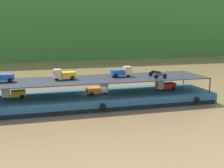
{
  "coord_description": "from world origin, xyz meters",
  "views": [
    {
      "loc": [
        -9.0,
        -38.8,
        10.12
      ],
      "look_at": [
        2.31,
        0.0,
        2.7
      ],
      "focal_mm": 50.07,
      "sensor_mm": 36.0,
      "label": 1
    }
  ],
  "objects_px": {
    "mini_truck_upper_stern": "(2,77)",
    "mini_truck_upper_mid": "(64,74)",
    "mini_truck_lower_stern": "(13,93)",
    "mini_truck_upper_fore": "(121,72)",
    "motorcycle_upper_centre": "(155,73)",
    "cargo_barge": "(95,100)",
    "mini_truck_lower_mid": "(165,85)",
    "mini_truck_lower_aft": "(97,89)",
    "motorcycle_upper_port": "(160,75)"
  },
  "relations": [
    {
      "from": "mini_truck_upper_stern",
      "to": "mini_truck_upper_mid",
      "type": "distance_m",
      "value": 7.49
    },
    {
      "from": "mini_truck_lower_stern",
      "to": "mini_truck_upper_fore",
      "type": "distance_m",
      "value": 14.1
    },
    {
      "from": "mini_truck_upper_fore",
      "to": "motorcycle_upper_centre",
      "type": "bearing_deg",
      "value": -7.43
    },
    {
      "from": "mini_truck_lower_stern",
      "to": "motorcycle_upper_centre",
      "type": "height_order",
      "value": "motorcycle_upper_centre"
    },
    {
      "from": "cargo_barge",
      "to": "motorcycle_upper_centre",
      "type": "relative_size",
      "value": 16.47
    },
    {
      "from": "mini_truck_lower_mid",
      "to": "cargo_barge",
      "type": "bearing_deg",
      "value": 178.62
    },
    {
      "from": "cargo_barge",
      "to": "mini_truck_lower_stern",
      "type": "bearing_deg",
      "value": 179.53
    },
    {
      "from": "mini_truck_lower_aft",
      "to": "mini_truck_upper_fore",
      "type": "height_order",
      "value": "mini_truck_upper_fore"
    },
    {
      "from": "cargo_barge",
      "to": "mini_truck_upper_stern",
      "type": "height_order",
      "value": "mini_truck_upper_stern"
    },
    {
      "from": "mini_truck_upper_stern",
      "to": "mini_truck_upper_mid",
      "type": "height_order",
      "value": "same"
    },
    {
      "from": "mini_truck_upper_mid",
      "to": "mini_truck_upper_fore",
      "type": "height_order",
      "value": "same"
    },
    {
      "from": "mini_truck_lower_mid",
      "to": "mini_truck_upper_stern",
      "type": "bearing_deg",
      "value": 177.57
    },
    {
      "from": "mini_truck_lower_aft",
      "to": "mini_truck_lower_mid",
      "type": "distance_m",
      "value": 9.68
    },
    {
      "from": "mini_truck_upper_fore",
      "to": "motorcycle_upper_port",
      "type": "bearing_deg",
      "value": -31.86
    },
    {
      "from": "mini_truck_lower_mid",
      "to": "mini_truck_lower_aft",
      "type": "bearing_deg",
      "value": -178.5
    },
    {
      "from": "motorcycle_upper_port",
      "to": "motorcycle_upper_centre",
      "type": "distance_m",
      "value": 2.16
    },
    {
      "from": "mini_truck_lower_mid",
      "to": "mini_truck_upper_fore",
      "type": "height_order",
      "value": "mini_truck_upper_fore"
    },
    {
      "from": "cargo_barge",
      "to": "mini_truck_lower_stern",
      "type": "relative_size",
      "value": 11.33
    },
    {
      "from": "mini_truck_lower_stern",
      "to": "mini_truck_upper_stern",
      "type": "distance_m",
      "value": 2.42
    },
    {
      "from": "motorcycle_upper_port",
      "to": "motorcycle_upper_centre",
      "type": "xyz_separation_m",
      "value": [
        0.17,
        2.15,
        0.0
      ]
    },
    {
      "from": "mini_truck_lower_aft",
      "to": "motorcycle_upper_centre",
      "type": "xyz_separation_m",
      "value": [
        8.2,
        0.51,
        1.74
      ]
    },
    {
      "from": "mini_truck_lower_aft",
      "to": "mini_truck_upper_fore",
      "type": "distance_m",
      "value": 4.27
    },
    {
      "from": "mini_truck_upper_fore",
      "to": "motorcycle_upper_centre",
      "type": "distance_m",
      "value": 4.64
    },
    {
      "from": "mini_truck_lower_mid",
      "to": "mini_truck_lower_stern",
      "type": "bearing_deg",
      "value": 179.08
    },
    {
      "from": "mini_truck_lower_mid",
      "to": "motorcycle_upper_port",
      "type": "distance_m",
      "value": 3.05
    },
    {
      "from": "mini_truck_upper_mid",
      "to": "mini_truck_upper_fore",
      "type": "bearing_deg",
      "value": 1.76
    },
    {
      "from": "motorcycle_upper_port",
      "to": "motorcycle_upper_centre",
      "type": "bearing_deg",
      "value": 85.39
    },
    {
      "from": "mini_truck_lower_stern",
      "to": "mini_truck_lower_aft",
      "type": "height_order",
      "value": "same"
    },
    {
      "from": "mini_truck_lower_aft",
      "to": "motorcycle_upper_centre",
      "type": "relative_size",
      "value": 1.47
    },
    {
      "from": "mini_truck_upper_stern",
      "to": "motorcycle_upper_port",
      "type": "distance_m",
      "value": 19.81
    },
    {
      "from": "mini_truck_upper_stern",
      "to": "mini_truck_upper_mid",
      "type": "bearing_deg",
      "value": -2.14
    },
    {
      "from": "mini_truck_upper_fore",
      "to": "mini_truck_lower_mid",
      "type": "bearing_deg",
      "value": -8.05
    },
    {
      "from": "mini_truck_upper_stern",
      "to": "cargo_barge",
      "type": "bearing_deg",
      "value": -3.34
    },
    {
      "from": "cargo_barge",
      "to": "mini_truck_lower_stern",
      "type": "distance_m",
      "value": 10.24
    },
    {
      "from": "mini_truck_lower_aft",
      "to": "motorcycle_upper_port",
      "type": "distance_m",
      "value": 8.37
    },
    {
      "from": "mini_truck_upper_mid",
      "to": "cargo_barge",
      "type": "bearing_deg",
      "value": -5.63
    },
    {
      "from": "mini_truck_upper_mid",
      "to": "motorcycle_upper_centre",
      "type": "bearing_deg",
      "value": -1.69
    },
    {
      "from": "mini_truck_lower_stern",
      "to": "motorcycle_upper_port",
      "type": "bearing_deg",
      "value": -6.86
    },
    {
      "from": "motorcycle_upper_centre",
      "to": "mini_truck_upper_fore",
      "type": "bearing_deg",
      "value": 172.57
    },
    {
      "from": "mini_truck_lower_stern",
      "to": "motorcycle_upper_port",
      "type": "relative_size",
      "value": 1.46
    },
    {
      "from": "mini_truck_lower_stern",
      "to": "motorcycle_upper_port",
      "type": "distance_m",
      "value": 18.58
    },
    {
      "from": "mini_truck_lower_aft",
      "to": "mini_truck_lower_stern",
      "type": "bearing_deg",
      "value": 176.82
    },
    {
      "from": "mini_truck_upper_mid",
      "to": "motorcycle_upper_port",
      "type": "xyz_separation_m",
      "value": [
        12.12,
        -2.51,
        -0.26
      ]
    },
    {
      "from": "cargo_barge",
      "to": "motorcycle_upper_port",
      "type": "height_order",
      "value": "motorcycle_upper_port"
    },
    {
      "from": "mini_truck_lower_aft",
      "to": "motorcycle_upper_port",
      "type": "bearing_deg",
      "value": -11.53
    },
    {
      "from": "mini_truck_upper_fore",
      "to": "mini_truck_upper_mid",
      "type": "bearing_deg",
      "value": -178.24
    },
    {
      "from": "mini_truck_lower_aft",
      "to": "mini_truck_upper_stern",
      "type": "xyz_separation_m",
      "value": [
        -11.58,
        1.15,
        2.0
      ]
    },
    {
      "from": "motorcycle_upper_port",
      "to": "mini_truck_lower_aft",
      "type": "bearing_deg",
      "value": 168.47
    },
    {
      "from": "mini_truck_upper_stern",
      "to": "motorcycle_upper_port",
      "type": "relative_size",
      "value": 1.47
    },
    {
      "from": "mini_truck_lower_aft",
      "to": "mini_truck_upper_fore",
      "type": "xyz_separation_m",
      "value": [
        3.6,
        1.11,
        2.0
      ]
    }
  ]
}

